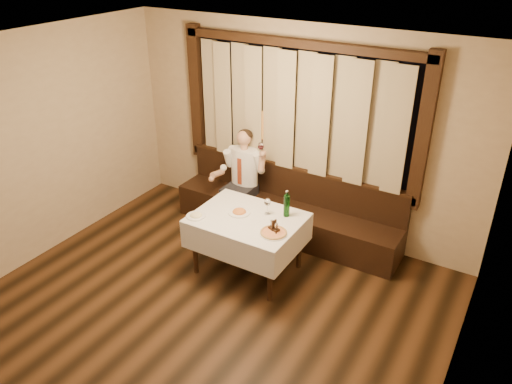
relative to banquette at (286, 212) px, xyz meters
The scene contains 10 objects.
room 2.12m from the banquette, 90.03° to the right, with size 5.01×6.01×2.81m.
banquette is the anchor object (origin of this frame).
dining_table 1.08m from the banquette, 90.00° to the right, with size 1.27×0.97×0.76m.
pizza 1.35m from the banquette, 69.56° to the right, with size 0.32×0.32×0.03m.
pasta_red 1.11m from the banquette, 97.65° to the right, with size 0.27×0.27×0.09m.
pasta_cream 1.50m from the banquette, 111.86° to the right, with size 0.23×0.23×0.08m.
green_bottle 1.04m from the banquette, 63.42° to the right, with size 0.07×0.07×0.33m.
table_wine_glass 1.05m from the banquette, 78.79° to the right, with size 0.08×0.08×0.21m.
cruet_caddy 1.31m from the banquette, 69.75° to the right, with size 0.14×0.10×0.14m.
seated_man 0.83m from the banquette, behind, with size 0.76×0.56×1.39m.
Camera 1 is at (2.67, -2.61, 3.75)m, focal length 35.00 mm.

